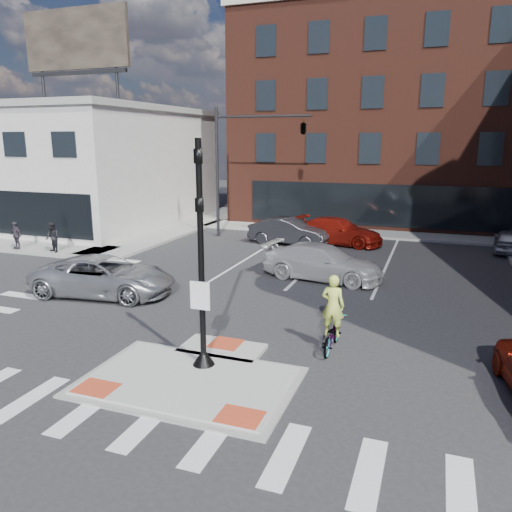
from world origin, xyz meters
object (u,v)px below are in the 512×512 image
at_px(bg_car_silver, 509,241).
at_px(cyclist, 332,325).
at_px(bg_car_dark, 289,231).
at_px(silver_suv, 104,276).
at_px(white_pickup, 323,262).
at_px(pedestrian_a, 52,237).
at_px(bg_car_red, 338,231).
at_px(pedestrian_b, 16,235).

bearing_deg(bg_car_silver, cyclist, 73.92).
distance_m(bg_car_dark, bg_car_silver, 12.17).
relative_size(silver_suv, bg_car_silver, 1.47).
relative_size(white_pickup, bg_car_dark, 1.13).
bearing_deg(pedestrian_a, cyclist, -0.64).
bearing_deg(bg_car_red, white_pickup, -162.59).
xyz_separation_m(silver_suv, bg_car_red, (6.80, 13.13, -0.01)).
height_order(bg_car_dark, pedestrian_b, pedestrian_b).
bearing_deg(white_pickup, pedestrian_b, 98.40).
bearing_deg(bg_car_dark, bg_car_silver, -74.07).
height_order(white_pickup, bg_car_silver, white_pickup).
xyz_separation_m(silver_suv, cyclist, (9.59, -2.20, -0.00)).
relative_size(bg_car_dark, bg_car_silver, 1.24).
relative_size(silver_suv, pedestrian_a, 3.43).
bearing_deg(pedestrian_a, silver_suv, -12.73).
bearing_deg(silver_suv, pedestrian_a, 46.68).
xyz_separation_m(silver_suv, pedestrian_b, (-9.52, 5.00, 0.15)).
height_order(bg_car_silver, cyclist, cyclist).
xyz_separation_m(silver_suv, white_pickup, (7.64, 5.27, -0.01)).
bearing_deg(silver_suv, pedestrian_b, 54.52).
relative_size(bg_car_red, pedestrian_b, 3.43).
distance_m(white_pickup, cyclist, 7.72).
relative_size(white_pickup, pedestrian_a, 3.25).
bearing_deg(cyclist, bg_car_silver, -110.74).
xyz_separation_m(silver_suv, bg_car_dark, (4.09, 12.06, -0.00)).
distance_m(bg_car_red, pedestrian_a, 16.01).
height_order(silver_suv, cyclist, cyclist).
height_order(silver_suv, pedestrian_b, pedestrian_b).
relative_size(bg_car_silver, pedestrian_a, 2.33).
distance_m(bg_car_silver, pedestrian_a, 24.82).
distance_m(bg_car_red, cyclist, 15.59).
bearing_deg(bg_car_red, silver_suv, 163.95).
height_order(bg_car_silver, pedestrian_b, pedestrian_b).
height_order(white_pickup, cyclist, cyclist).
relative_size(bg_car_silver, pedestrian_b, 2.46).
bearing_deg(cyclist, silver_suv, -11.93).
xyz_separation_m(bg_car_dark, bg_car_red, (2.71, 1.07, -0.01)).
bearing_deg(silver_suv, bg_car_dark, -26.50).
relative_size(white_pickup, bg_car_red, 1.00).
bearing_deg(silver_suv, white_pickup, -63.16).
xyz_separation_m(bg_car_dark, pedestrian_a, (-11.09, -7.06, 0.19)).
relative_size(pedestrian_a, pedestrian_b, 1.06).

